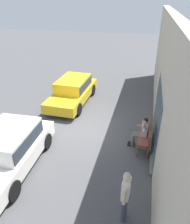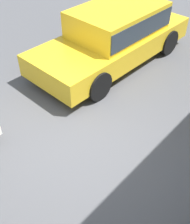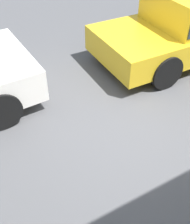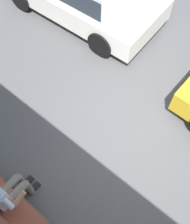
# 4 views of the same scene
# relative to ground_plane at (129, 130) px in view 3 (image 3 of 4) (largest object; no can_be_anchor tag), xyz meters

# --- Properties ---
(ground_plane) EXTENTS (60.00, 60.00, 0.00)m
(ground_plane) POSITION_rel_ground_plane_xyz_m (0.00, 0.00, 0.00)
(ground_plane) COLOR #4C4C4F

